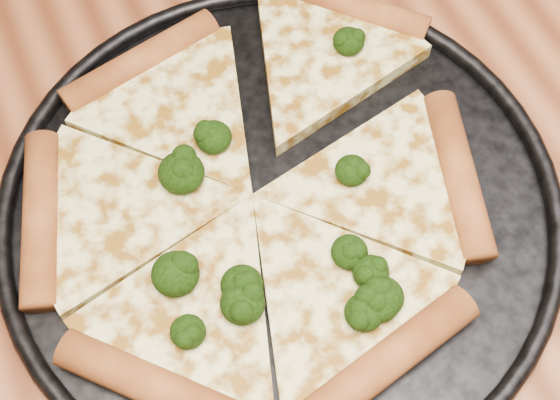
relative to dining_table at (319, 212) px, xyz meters
name	(u,v)px	position (x,y,z in m)	size (l,w,h in m)	color
dining_table	(319,212)	(0.00, 0.00, 0.00)	(1.20, 0.90, 0.75)	brown
pizza_pan	(280,206)	(-0.05, -0.03, 0.10)	(0.37, 0.37, 0.02)	black
pizza	(257,188)	(-0.06, -0.02, 0.11)	(0.33, 0.33, 0.02)	#E4DC8C
broccoli_florets	(278,241)	(-0.06, -0.06, 0.12)	(0.20, 0.21, 0.02)	black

